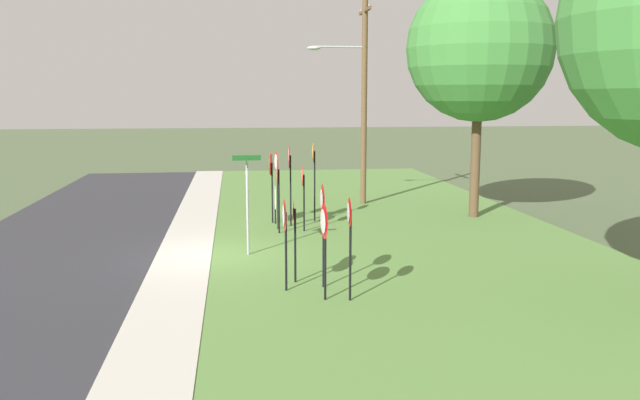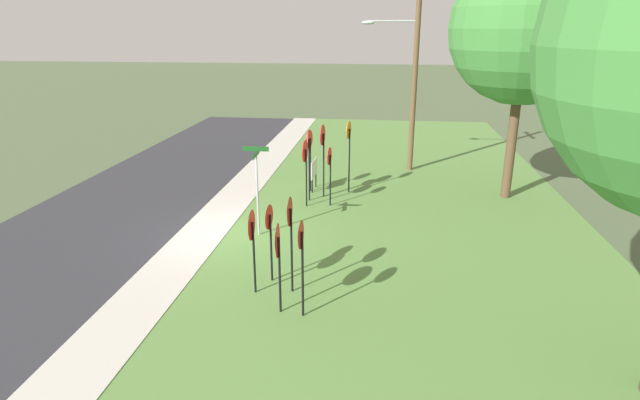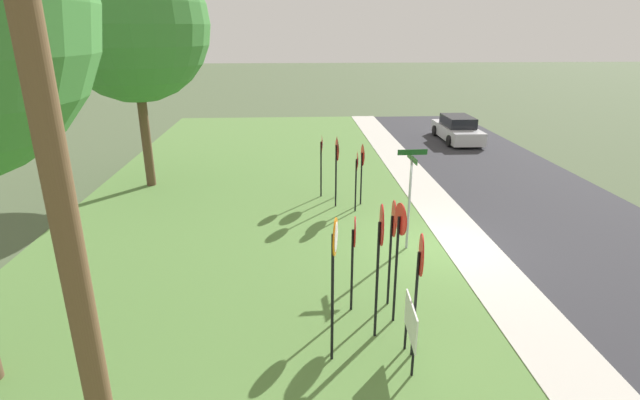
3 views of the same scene
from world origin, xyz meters
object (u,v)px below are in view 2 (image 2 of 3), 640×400
(yield_sign_near_left, at_px, (252,232))
(yield_sign_center, at_px, (301,247))
(stop_sign_near_right, at_px, (308,151))
(utility_pole, at_px, (412,61))
(stop_sign_center_tall, at_px, (349,142))
(oak_tree_left, at_px, (525,29))
(stop_sign_near_left, at_px, (330,164))
(yield_sign_far_right, at_px, (269,226))
(stop_sign_far_left, at_px, (305,158))
(street_name_post, at_px, (257,183))
(yield_sign_near_right, at_px, (290,222))
(stop_sign_far_center, at_px, (323,144))
(notice_board, at_px, (314,170))
(stop_sign_far_right, at_px, (310,147))
(yield_sign_far_left, at_px, (277,248))

(yield_sign_near_left, bearing_deg, yield_sign_center, 54.11)
(stop_sign_near_right, distance_m, utility_pole, 7.03)
(stop_sign_center_tall, relative_size, oak_tree_left, 0.32)
(stop_sign_near_left, height_order, utility_pole, utility_pole)
(yield_sign_far_right, xyz_separation_m, utility_pole, (-11.71, 3.90, 3.38))
(stop_sign_far_left, distance_m, stop_sign_center_tall, 2.39)
(stop_sign_center_tall, relative_size, street_name_post, 0.99)
(stop_sign_near_left, relative_size, stop_sign_center_tall, 0.77)
(yield_sign_center, bearing_deg, street_name_post, -152.98)
(stop_sign_far_left, relative_size, yield_sign_near_left, 1.14)
(yield_sign_near_right, relative_size, utility_pole, 0.27)
(utility_pole, bearing_deg, stop_sign_near_right, -37.53)
(stop_sign_far_left, bearing_deg, yield_sign_near_left, 3.06)
(stop_sign_far_center, bearing_deg, street_name_post, -14.86)
(yield_sign_near_left, bearing_deg, notice_board, 176.61)
(yield_sign_near_left, xyz_separation_m, oak_tree_left, (-8.74, 7.93, 4.66))
(stop_sign_far_left, distance_m, stop_sign_far_right, 1.85)
(street_name_post, bearing_deg, utility_pole, 148.00)
(stop_sign_center_tall, height_order, notice_board, stop_sign_center_tall)
(yield_sign_far_left, bearing_deg, stop_sign_far_right, 179.47)
(stop_sign_far_right, xyz_separation_m, yield_sign_far_left, (9.36, 0.63, -0.20))
(notice_board, bearing_deg, yield_sign_center, 9.44)
(stop_sign_far_right, distance_m, yield_sign_far_left, 9.38)
(yield_sign_center, height_order, street_name_post, street_name_post)
(yield_sign_far_right, distance_m, yield_sign_center, 1.97)
(stop_sign_near_left, distance_m, stop_sign_near_right, 1.04)
(yield_sign_near_right, height_order, yield_sign_far_left, yield_sign_near_right)
(stop_sign_center_tall, height_order, yield_sign_near_left, stop_sign_center_tall)
(yield_sign_far_left, xyz_separation_m, street_name_post, (-4.57, -1.59, 0.09))
(stop_sign_near_left, distance_m, street_name_post, 3.69)
(stop_sign_near_right, relative_size, utility_pole, 0.29)
(yield_sign_far_right, bearing_deg, oak_tree_left, 141.95)
(yield_sign_near_left, height_order, yield_sign_far_left, yield_sign_far_left)
(yield_sign_far_right, distance_m, street_name_post, 3.24)
(yield_sign_far_left, height_order, utility_pole, utility_pole)
(stop_sign_near_right, distance_m, stop_sign_center_tall, 1.88)
(stop_sign_near_right, bearing_deg, notice_board, 172.92)
(yield_sign_near_right, bearing_deg, stop_sign_near_right, -174.90)
(yield_sign_center, bearing_deg, yield_sign_near_left, -122.31)
(stop_sign_near_left, xyz_separation_m, yield_sign_far_right, (6.18, -0.88, -0.04))
(stop_sign_far_center, xyz_separation_m, yield_sign_near_right, (7.70, 0.12, -0.23))
(utility_pole, bearing_deg, yield_sign_far_left, -14.29)
(stop_sign_center_tall, bearing_deg, yield_sign_far_left, 5.35)
(stop_sign_near_right, height_order, stop_sign_far_left, stop_sign_near_right)
(yield_sign_far_right, height_order, utility_pole, utility_pole)
(yield_sign_center, bearing_deg, yield_sign_far_left, -98.54)
(stop_sign_far_right, xyz_separation_m, yield_sign_far_right, (7.84, 0.10, -0.29))
(yield_sign_far_right, relative_size, notice_board, 1.69)
(street_name_post, height_order, oak_tree_left, oak_tree_left)
(stop_sign_far_left, height_order, yield_sign_near_left, stop_sign_far_left)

